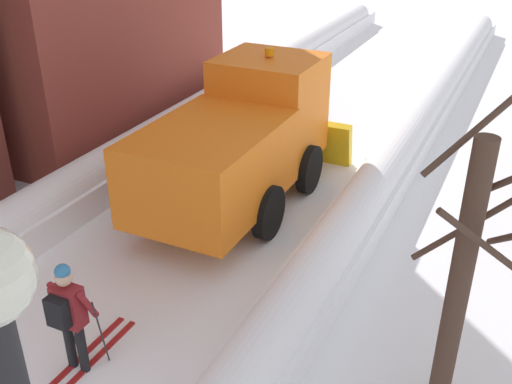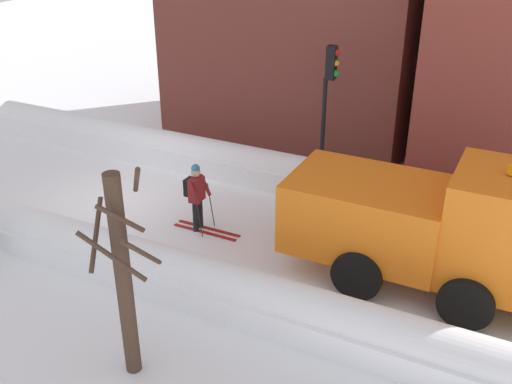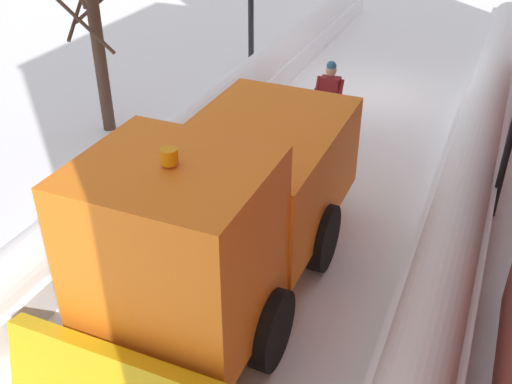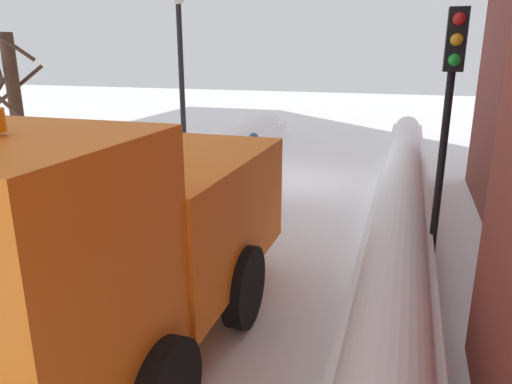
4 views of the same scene
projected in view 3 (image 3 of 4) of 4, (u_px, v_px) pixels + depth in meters
ground_plane at (191, 361)px, 8.09m from camera, size 80.00×80.00×0.00m
snowbank_right at (18, 282)px, 8.81m from camera, size 1.10×36.00×1.01m
plow_truck at (226, 209)px, 8.58m from camera, size 3.20×5.98×3.12m
skier at (329, 96)px, 13.29m from camera, size 0.62×1.80×1.81m
bare_tree_near at (97, 43)px, 13.07m from camera, size 1.30×1.28×4.21m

